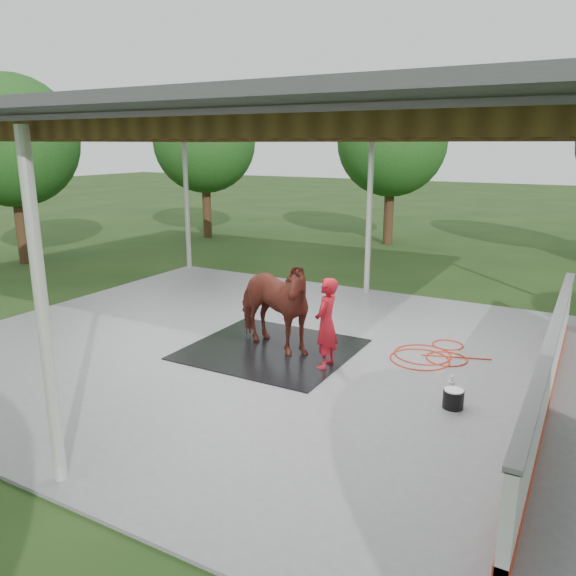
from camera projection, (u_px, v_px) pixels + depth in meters
The scene contains 12 objects.
ground at pixel (273, 352), 10.33m from camera, with size 100.00×100.00×0.00m, color #1E3814.
concrete_slab at pixel (273, 351), 10.32m from camera, with size 12.00×10.00×0.05m, color slate.
pavilion_structure at pixel (271, 128), 9.34m from camera, with size 12.60×10.60×4.05m.
dasher_board at pixel (549, 369), 8.02m from camera, with size 0.16×8.00×1.15m.
tree_belt at pixel (311, 140), 10.00m from camera, with size 28.00×28.00×5.80m.
rubber_mat at pixel (271, 349), 10.29m from camera, with size 2.88×2.70×0.02m, color black.
horse at pixel (271, 304), 10.08m from camera, with size 0.93×2.03×1.72m, color maroon.
handler at pixel (326, 323), 9.31m from camera, with size 0.57×0.37×1.55m, color #B5131F.
wash_bucket at pixel (453, 398), 8.00m from camera, with size 0.30×0.30×0.28m.
soap_bottle_a at pixel (451, 386), 8.37m from camera, with size 0.13×0.13×0.33m, color silver.
soap_bottle_b at pixel (447, 400), 8.02m from camera, with size 0.10×0.10×0.21m, color #338CD8.
hose_coil at pixel (429, 356), 9.97m from camera, with size 1.64×1.77×0.02m.
Camera 1 is at (4.96, -8.35, 3.72)m, focal length 35.00 mm.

